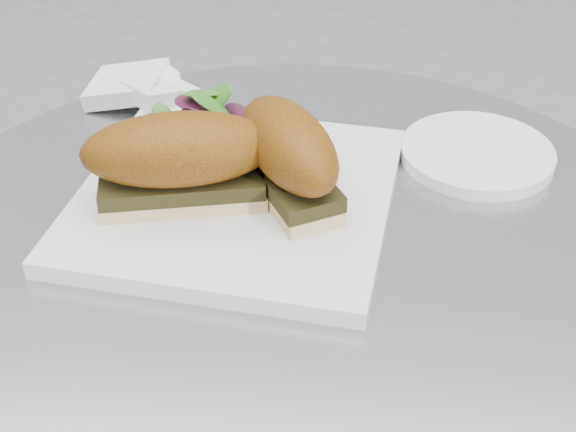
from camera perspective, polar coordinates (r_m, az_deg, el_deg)
name	(u,v)px	position (r m, az deg, el deg)	size (l,w,h in m)	color
plate	(236,197)	(0.71, -3.72, 1.38)	(0.27, 0.27, 0.02)	white
sandwich_left	(180,158)	(0.67, -7.71, 4.09)	(0.17, 0.10, 0.08)	beige
sandwich_right	(288,153)	(0.67, 0.03, 4.49)	(0.12, 0.15, 0.08)	beige
salad	(205,118)	(0.77, -5.94, 6.98)	(0.10, 0.10, 0.05)	#4C8C2D
napkin	(144,96)	(0.88, -10.17, 8.43)	(0.11, 0.11, 0.02)	white
saucer	(477,154)	(0.79, 13.29, 4.34)	(0.15, 0.15, 0.01)	white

